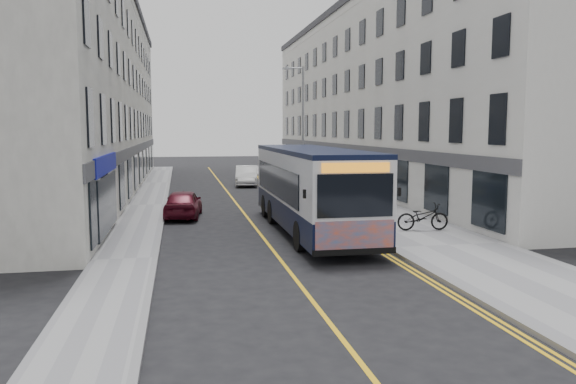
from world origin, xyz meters
name	(u,v)px	position (x,y,z in m)	size (l,w,h in m)	color
ground	(271,248)	(0.00, 0.00, 0.00)	(140.00, 140.00, 0.00)	black
pavement_east	(343,201)	(6.25, 12.00, 0.06)	(4.50, 64.00, 0.12)	gray
pavement_west	(147,206)	(-5.00, 12.00, 0.06)	(2.00, 64.00, 0.12)	gray
kerb_east	(306,202)	(4.00, 12.00, 0.07)	(0.18, 64.00, 0.13)	slate
kerb_west	(165,205)	(-4.00, 12.00, 0.07)	(0.18, 64.00, 0.13)	slate
road_centre_line	(237,204)	(0.00, 12.00, 0.00)	(0.12, 64.00, 0.01)	gold
road_dbl_yellow_inner	(298,203)	(3.55, 12.00, 0.00)	(0.10, 64.00, 0.01)	gold
road_dbl_yellow_outer	(302,203)	(3.75, 12.00, 0.00)	(0.10, 64.00, 0.01)	gold
terrace_east	(377,99)	(11.50, 21.00, 6.50)	(6.00, 46.00, 13.00)	silver
terrace_west	(91,96)	(-9.00, 21.00, 6.50)	(6.00, 46.00, 13.00)	silver
streetlamp	(302,127)	(4.17, 14.00, 4.38)	(1.32, 0.18, 8.00)	#95989D
city_bus	(311,187)	(2.12, 2.82, 1.89)	(2.77, 11.89, 3.46)	black
bicycle	(423,217)	(6.56, 1.69, 0.68)	(0.74, 2.12, 1.12)	black
pedestrian_near	(325,184)	(5.31, 12.60, 0.98)	(0.63, 0.41, 1.72)	#9A6346
pedestrian_far	(342,186)	(6.20, 12.04, 0.91)	(0.77, 0.60, 1.58)	black
car_white	(246,176)	(1.80, 22.72, 0.75)	(1.58, 4.52, 1.49)	silver
car_maroon	(183,203)	(-3.03, 7.73, 0.68)	(1.62, 4.01, 1.37)	#540E1C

